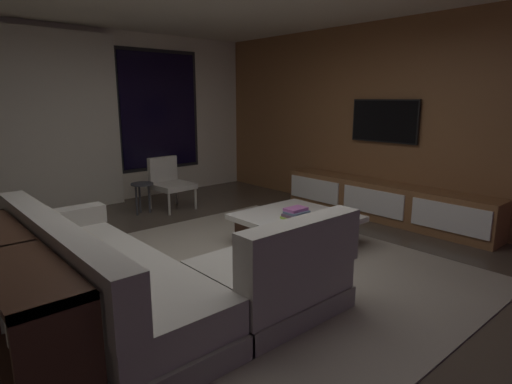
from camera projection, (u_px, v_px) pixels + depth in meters
floor at (229, 274)px, 4.06m from camera, size 9.20×9.20×0.00m
back_wall_with_window at (78, 120)px, 6.37m from camera, size 6.60×0.30×2.70m
media_wall at (405, 121)px, 5.74m from camera, size 0.12×7.80×2.70m
area_rug at (263, 267)px, 4.21m from camera, size 3.20×3.80×0.01m
sectional_couch at (149, 278)px, 3.28m from camera, size 1.98×2.50×0.82m
coffee_table at (296, 230)px, 4.82m from camera, size 1.16×1.16×0.36m
book_stack_on_coffee_table at (296, 214)px, 4.64m from camera, size 0.27×0.22×0.12m
accent_chair_near_window at (169, 180)px, 6.42m from camera, size 0.58×0.60×0.78m
side_stool at (142, 189)px, 6.11m from camera, size 0.32×0.32×0.46m
media_console at (384, 202)px, 5.83m from camera, size 0.46×3.10×0.52m
mounted_tv at (384, 121)px, 5.85m from camera, size 0.05×1.02×0.59m
console_table_behind_couch at (11, 292)px, 2.76m from camera, size 0.40×2.10×0.74m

